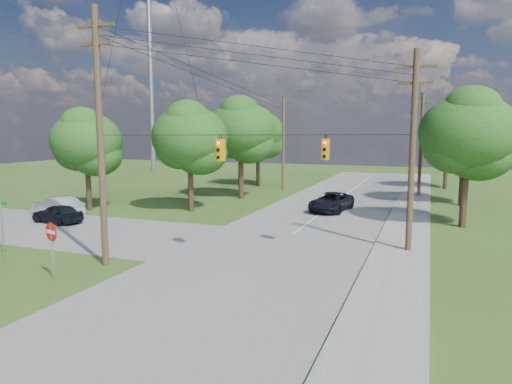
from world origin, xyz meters
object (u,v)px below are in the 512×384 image
at_px(car_main_north, 331,202).
at_px(pole_sw, 100,134).
at_px(pole_ne, 412,149).
at_px(do_not_enter_sign, 52,238).
at_px(pole_north_e, 421,144).
at_px(pole_north_w, 283,143).
at_px(car_cross_dark, 57,213).
at_px(car_cross_silver, 57,206).

bearing_deg(car_main_north, pole_sw, -103.86).
bearing_deg(pole_ne, car_main_north, 120.12).
relative_size(pole_sw, do_not_enter_sign, 4.77).
distance_m(pole_north_e, pole_north_w, 13.90).
height_order(pole_sw, pole_ne, pole_sw).
bearing_deg(car_main_north, car_cross_dark, -138.22).
bearing_deg(pole_ne, pole_north_e, 90.00).
bearing_deg(car_cross_silver, pole_ne, 97.71).
bearing_deg(car_cross_silver, car_main_north, 127.86).
relative_size(car_cross_silver, car_main_north, 0.85).
xyz_separation_m(car_cross_silver, do_not_enter_sign, (10.98, -11.50, 1.04)).
bearing_deg(do_not_enter_sign, pole_north_w, 105.03).
bearing_deg(car_cross_silver, do_not_enter_sign, 54.35).
relative_size(car_cross_dark, car_main_north, 0.74).
xyz_separation_m(pole_ne, pole_north_e, (-0.00, 22.00, -0.34)).
xyz_separation_m(pole_ne, pole_north_w, (-13.90, 22.00, -0.34)).
distance_m(pole_sw, car_cross_silver, 15.63).
relative_size(pole_sw, pole_north_w, 1.20).
xyz_separation_m(pole_north_e, car_cross_dark, (-23.20, -22.66, -4.43)).
xyz_separation_m(pole_ne, car_cross_silver, (-25.13, 1.30, -4.69)).
relative_size(car_main_north, do_not_enter_sign, 2.12).
height_order(pole_ne, do_not_enter_sign, pole_ne).
height_order(pole_north_w, car_cross_silver, pole_north_w).
xyz_separation_m(pole_ne, do_not_enter_sign, (-14.16, -10.20, -3.65)).
distance_m(pole_north_w, do_not_enter_sign, 32.37).
height_order(pole_north_e, car_cross_silver, pole_north_e).
bearing_deg(car_main_north, pole_north_e, 67.33).
bearing_deg(car_cross_silver, pole_north_w, 162.18).
bearing_deg(pole_sw, car_cross_dark, 144.44).
distance_m(car_cross_silver, do_not_enter_sign, 15.93).
height_order(pole_sw, pole_north_e, pole_sw).
height_order(pole_ne, pole_north_e, pole_ne).
relative_size(pole_ne, car_cross_silver, 2.31).
height_order(pole_north_e, car_cross_dark, pole_north_e).
xyz_separation_m(car_cross_dark, car_main_north, (16.85, 11.61, 0.07)).
relative_size(pole_north_w, car_cross_dark, 2.54).
distance_m(pole_north_e, car_main_north, 13.47).
height_order(pole_north_w, car_cross_dark, pole_north_w).
relative_size(pole_ne, pole_north_e, 1.05).
bearing_deg(pole_sw, car_cross_silver, 142.59).
bearing_deg(car_cross_dark, pole_sw, 62.98).
distance_m(car_cross_dark, car_main_north, 20.47).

